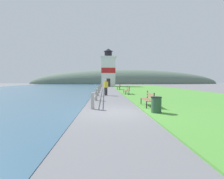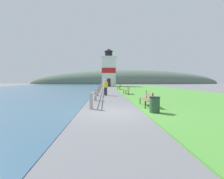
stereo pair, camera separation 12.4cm
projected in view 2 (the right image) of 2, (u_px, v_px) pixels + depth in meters
The scene contains 11 objects.
ground_plane at pixel (115, 112), 9.03m from camera, with size 160.00×160.00×0.00m, color slate.
grass_verge at pixel (157, 91), 26.86m from camera, with size 12.00×52.76×0.06m.
water_strip at pixel (16, 91), 26.03m from camera, with size 24.00×84.42×0.01m.
seawall_railing at pixel (100, 88), 24.36m from camera, with size 0.18×29.08×0.94m.
park_bench_near at pixel (147, 98), 10.64m from camera, with size 0.55×1.89×0.94m.
park_bench_midway at pixel (127, 90), 19.86m from camera, with size 0.48×1.77×0.94m.
park_bench_far at pixel (119, 87), 29.34m from camera, with size 0.70×1.91×0.94m.
lighthouse at pixel (109, 70), 44.77m from camera, with size 3.99×3.99×9.66m.
person_strolling at pixel (106, 87), 18.68m from camera, with size 0.48×0.40×1.73m.
trash_bin at pixel (155, 105), 8.54m from camera, with size 0.54×0.54×0.84m.
distant_hillside at pixel (125, 84), 74.36m from camera, with size 80.00×16.00×12.00m.
Camera 2 is at (-0.52, -8.94, 1.66)m, focal length 28.00 mm.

